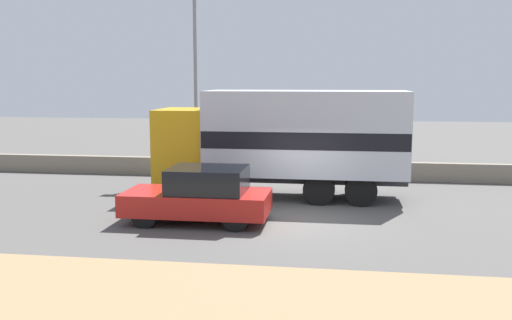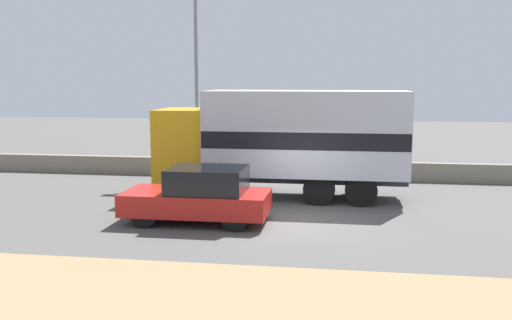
# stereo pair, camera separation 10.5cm
# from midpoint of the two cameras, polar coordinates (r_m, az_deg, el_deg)

# --- Properties ---
(ground_plane) EXTENTS (80.00, 80.00, 0.00)m
(ground_plane) POSITION_cam_midpoint_polar(r_m,az_deg,el_deg) (16.42, 4.01, -6.05)
(ground_plane) COLOR #514F4C
(dirt_shoulder_foreground) EXTENTS (60.00, 4.43, 0.04)m
(dirt_shoulder_foreground) POSITION_cam_midpoint_polar(r_m,az_deg,el_deg) (10.33, 0.97, -14.64)
(dirt_shoulder_foreground) COLOR #937551
(dirt_shoulder_foreground) RESTS_ON ground_plane
(stone_wall_backdrop) EXTENTS (60.00, 0.35, 0.74)m
(stone_wall_backdrop) POSITION_cam_midpoint_polar(r_m,az_deg,el_deg) (23.24, 5.45, -0.94)
(stone_wall_backdrop) COLOR gray
(stone_wall_backdrop) RESTS_ON ground_plane
(street_lamp) EXTENTS (0.56, 0.28, 7.35)m
(street_lamp) POSITION_cam_midpoint_polar(r_m,az_deg,el_deg) (23.32, -5.85, 8.61)
(street_lamp) COLOR slate
(street_lamp) RESTS_ON ground_plane
(box_truck) EXTENTS (8.36, 2.50, 3.63)m
(box_truck) POSITION_cam_midpoint_polar(r_m,az_deg,el_deg) (19.16, 3.33, 2.24)
(box_truck) COLOR gold
(box_truck) RESTS_ON ground_plane
(car_hatchback) EXTENTS (4.06, 1.88, 1.57)m
(car_hatchback) POSITION_cam_midpoint_polar(r_m,az_deg,el_deg) (16.09, -5.42, -3.52)
(car_hatchback) COLOR #B21E19
(car_hatchback) RESTS_ON ground_plane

